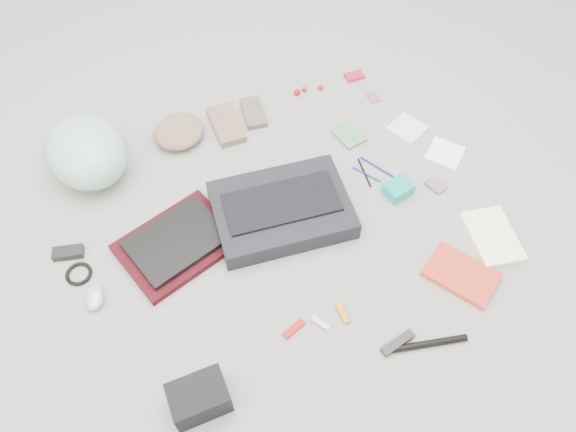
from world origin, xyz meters
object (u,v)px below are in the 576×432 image
bike_helmet (86,151)px  book_red (461,275)px  camera_bag (199,398)px  laptop (176,241)px  messenger_bag (282,210)px  accordion_wallet (398,189)px

bike_helmet → book_red: size_ratio=1.56×
bike_helmet → camera_bag: 1.05m
laptop → book_red: laptop is taller
messenger_bag → book_red: 0.67m
laptop → bike_helmet: size_ratio=0.88×
laptop → camera_bag: bearing=-116.7°
camera_bag → messenger_bag: bearing=48.3°
messenger_bag → camera_bag: camera_bag is taller
laptop → accordion_wallet: accordion_wallet is taller
camera_bag → accordion_wallet: 1.05m
messenger_bag → book_red: bearing=-38.5°
accordion_wallet → messenger_bag: bearing=159.4°
accordion_wallet → laptop: bearing=162.0°
messenger_bag → book_red: (0.41, -0.53, -0.03)m
laptop → bike_helmet: bike_helmet is taller
bike_helmet → laptop: bearing=-79.1°
camera_bag → book_red: size_ratio=0.72×
laptop → bike_helmet: (-0.14, 0.49, 0.07)m
laptop → accordion_wallet: size_ratio=3.23×
messenger_bag → camera_bag: size_ratio=2.88×
bike_helmet → accordion_wallet: bike_helmet is taller
book_red → laptop: bearing=118.4°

